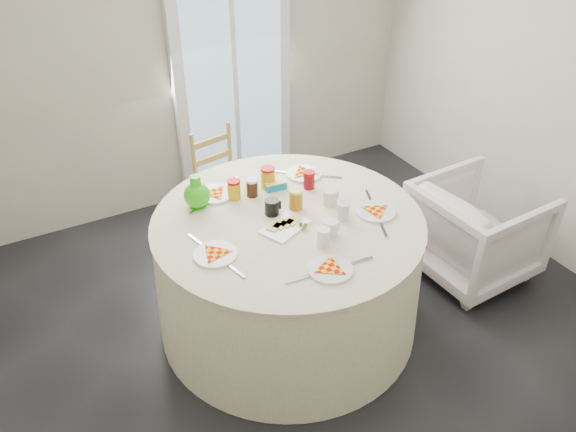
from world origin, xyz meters
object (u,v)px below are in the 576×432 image
wooden_chair (225,178)px  armchair (477,225)px  table (288,273)px  green_pitcher (197,194)px

wooden_chair → armchair: bearing=-56.0°
table → wooden_chair: wooden_chair is taller
armchair → green_pitcher: bearing=70.2°
table → armchair: bearing=-7.7°
wooden_chair → armchair: size_ratio=1.10×
armchair → table: bearing=79.7°
green_pitcher → armchair: bearing=-16.3°
green_pitcher → wooden_chair: bearing=58.5°
wooden_chair → green_pitcher: size_ratio=4.17×
wooden_chair → armchair: (1.31, -1.29, -0.08)m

